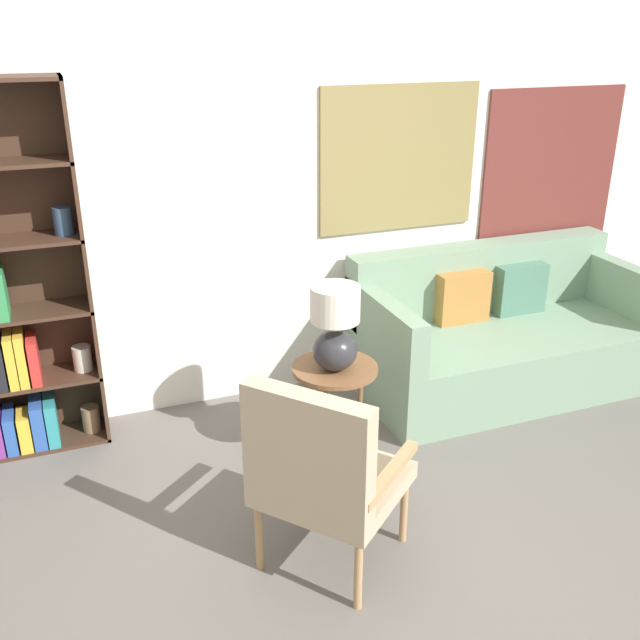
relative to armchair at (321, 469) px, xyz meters
The scene contains 6 objects.
ground_plane 0.65m from the armchair, 51.11° to the right, with size 14.00×14.00×0.00m, color #66605B.
wall_back 1.94m from the armchair, 80.16° to the left, with size 6.40×0.08×2.70m.
armchair is the anchor object (origin of this frame).
couch 2.18m from the armchair, 35.55° to the left, with size 1.93×0.92×0.89m.
side_table 0.91m from the armchair, 64.22° to the left, with size 0.47×0.47×0.56m.
table_lamp 0.92m from the armchair, 64.20° to the left, with size 0.26×0.26×0.47m.
Camera 1 is at (-1.14, -2.05, 2.27)m, focal length 40.00 mm.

